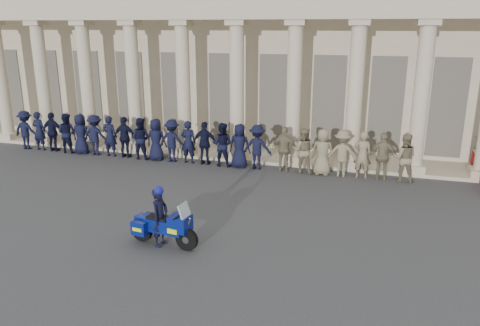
# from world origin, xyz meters

# --- Properties ---
(ground) EXTENTS (90.00, 90.00, 0.00)m
(ground) POSITION_xyz_m (0.00, 0.00, 0.00)
(ground) COLOR #39393B
(ground) RESTS_ON ground
(building) EXTENTS (40.00, 12.50, 9.00)m
(building) POSITION_xyz_m (-0.00, 14.74, 4.52)
(building) COLOR #C2B192
(building) RESTS_ON ground
(officer_rank) EXTENTS (19.25, 0.74, 1.96)m
(officer_rank) POSITION_xyz_m (-3.11, 6.85, 0.98)
(officer_rank) COLOR black
(officer_rank) RESTS_ON ground
(motorcycle) EXTENTS (2.16, 0.94, 1.38)m
(motorcycle) POSITION_xyz_m (-0.64, -1.15, 0.60)
(motorcycle) COLOR black
(motorcycle) RESTS_ON ground
(rider) EXTENTS (0.48, 0.66, 1.78)m
(rider) POSITION_xyz_m (-0.76, -1.14, 0.88)
(rider) COLOR black
(rider) RESTS_ON ground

